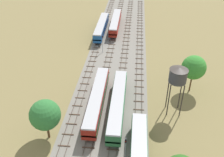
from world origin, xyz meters
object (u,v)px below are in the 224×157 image
object	(u,v)px
passenger_coach_far_left_midfar	(101,27)
signal_post_near	(102,42)
passenger_coach_left_mid	(97,99)
passenger_coach_centre_left_near	(118,103)
signal_post_nearest	(126,145)
passenger_coach_left_far	(115,22)
water_tower	(178,76)

from	to	relation	value
passenger_coach_far_left_midfar	signal_post_near	distance (m)	15.35
passenger_coach_left_mid	signal_post_near	size ratio (longest dim) A/B	3.74
passenger_coach_centre_left_near	signal_post_nearest	bearing A→B (deg)	-78.99
passenger_coach_far_left_midfar	passenger_coach_left_far	bearing A→B (deg)	46.72
passenger_coach_centre_left_near	passenger_coach_far_left_midfar	bearing A→B (deg)	102.12
passenger_coach_left_mid	passenger_coach_far_left_midfar	size ratio (longest dim) A/B	1.00
water_tower	signal_post_nearest	world-z (taller)	water_tower
passenger_coach_centre_left_near	signal_post_nearest	xyz separation A→B (m)	(2.34, -12.01, 0.35)
water_tower	signal_post_near	bearing A→B (deg)	125.45
passenger_coach_far_left_midfar	water_tower	size ratio (longest dim) A/B	1.94
passenger_coach_centre_left_near	signal_post_near	bearing A→B (deg)	103.87
passenger_coach_centre_left_near	signal_post_nearest	size ratio (longest dim) A/B	4.78
passenger_coach_left_far	signal_post_near	xyz separation A→B (m)	(-2.34, -20.09, 1.09)
water_tower	signal_post_nearest	size ratio (longest dim) A/B	2.46
passenger_coach_centre_left_near	signal_post_near	distance (m)	29.27
passenger_coach_left_mid	passenger_coach_left_far	distance (m)	47.43
signal_post_nearest	passenger_coach_centre_left_near	bearing A→B (deg)	101.01
passenger_coach_left_mid	signal_post_nearest	world-z (taller)	signal_post_nearest
passenger_coach_left_mid	water_tower	distance (m)	18.14
passenger_coach_centre_left_near	water_tower	bearing A→B (deg)	7.23
signal_post_nearest	signal_post_near	distance (m)	41.48
passenger_coach_centre_left_near	signal_post_nearest	distance (m)	12.24
water_tower	signal_post_near	world-z (taller)	water_tower
water_tower	signal_post_near	xyz separation A→B (m)	(-19.13, 26.86, -5.76)
passenger_coach_far_left_midfar	signal_post_nearest	bearing A→B (deg)	-78.12
passenger_coach_left_mid	passenger_coach_far_left_midfar	world-z (taller)	same
passenger_coach_left_far	passenger_coach_far_left_midfar	bearing A→B (deg)	-133.28
passenger_coach_centre_left_near	water_tower	world-z (taller)	water_tower
passenger_coach_centre_left_near	passenger_coach_far_left_midfar	size ratio (longest dim) A/B	1.00
passenger_coach_left_far	water_tower	xyz separation A→B (m)	(16.79, -46.95, 6.85)
signal_post_nearest	passenger_coach_far_left_midfar	bearing A→B (deg)	101.88
passenger_coach_far_left_midfar	passenger_coach_left_far	xyz separation A→B (m)	(4.67, 4.96, 0.00)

